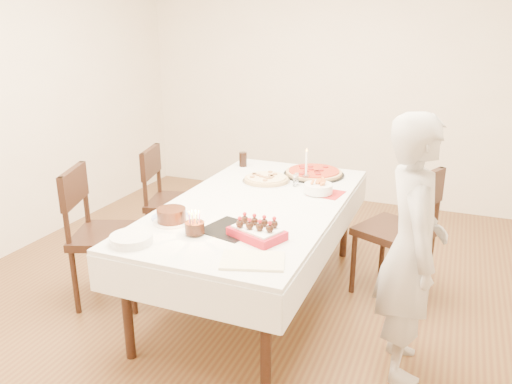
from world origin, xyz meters
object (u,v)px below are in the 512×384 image
at_px(person, 412,249).
at_px(layer_cake, 171,216).
at_px(pizza_white, 266,179).
at_px(birthday_cake, 194,222).
at_px(pasta_bowl, 318,188).
at_px(pizza_pepperoni, 314,173).
at_px(dining_table, 256,251).
at_px(chair_left_dessert, 109,236).
at_px(chair_right_savory, 394,231).
at_px(cola_glass, 243,159).
at_px(taper_candle, 306,165).
at_px(strawberry_box, 257,232).
at_px(chair_left_savory, 176,203).

distance_m(person, layer_cake, 1.44).
distance_m(pizza_white, birthday_cake, 1.13).
relative_size(pasta_bowl, layer_cake, 0.90).
xyz_separation_m(pizza_pepperoni, birthday_cake, (-0.31, -1.45, 0.06)).
bearing_deg(birthday_cake, person, 11.64).
distance_m(dining_table, person, 1.22).
relative_size(pizza_pepperoni, layer_cake, 2.16).
height_order(chair_left_dessert, person, person).
relative_size(pizza_white, pizza_pepperoni, 0.76).
xyz_separation_m(chair_right_savory, pasta_bowl, (-0.55, -0.10, 0.29)).
bearing_deg(pizza_white, cola_glass, 135.41).
bearing_deg(cola_glass, taper_candle, -18.79).
relative_size(cola_glass, birthday_cake, 0.95).
bearing_deg(cola_glass, strawberry_box, -63.37).
bearing_deg(chair_right_savory, pasta_bowl, -146.09).
bearing_deg(layer_cake, strawberry_box, -1.11).
bearing_deg(person, taper_candle, 27.56).
height_order(person, pizza_white, person).
xyz_separation_m(dining_table, layer_cake, (-0.35, -0.55, 0.42)).
bearing_deg(pizza_pepperoni, pasta_bowl, -70.15).
xyz_separation_m(chair_left_savory, layer_cake, (0.57, -0.98, 0.32)).
bearing_deg(pizza_white, layer_cake, -103.27).
distance_m(taper_candle, birthday_cake, 1.30).
height_order(dining_table, strawberry_box, strawberry_box).
bearing_deg(taper_candle, chair_left_dessert, -138.47).
xyz_separation_m(dining_table, person, (1.09, -0.40, 0.38)).
relative_size(dining_table, taper_candle, 7.89).
bearing_deg(chair_left_dessert, layer_cake, 146.31).
bearing_deg(pizza_pepperoni, chair_right_savory, -25.72).
distance_m(dining_table, pasta_bowl, 0.65).
height_order(cola_glass, birthday_cake, birthday_cake).
distance_m(person, strawberry_box, 0.87).
bearing_deg(person, pizza_pepperoni, 22.36).
bearing_deg(person, birthday_cake, 87.22).
xyz_separation_m(chair_left_savory, strawberry_box, (1.15, -0.99, 0.31)).
distance_m(pizza_pepperoni, birthday_cake, 1.48).
distance_m(dining_table, chair_left_savory, 1.02).
relative_size(chair_right_savory, strawberry_box, 3.23).
bearing_deg(pizza_pepperoni, strawberry_box, -88.13).
relative_size(taper_candle, birthday_cake, 2.08).
relative_size(person, cola_glass, 12.18).
bearing_deg(chair_left_savory, chair_right_savory, 165.76).
bearing_deg(cola_glass, pasta_bowl, -30.29).
relative_size(chair_right_savory, birthday_cake, 7.64).
bearing_deg(cola_glass, chair_right_savory, -15.23).
xyz_separation_m(pizza_pepperoni, layer_cake, (-0.54, -1.34, 0.03)).
distance_m(chair_right_savory, chair_left_dessert, 2.06).
xyz_separation_m(pasta_bowl, taper_candle, (-0.17, 0.26, 0.09)).
relative_size(chair_left_dessert, cola_glass, 8.07).
distance_m(chair_left_dessert, person, 2.07).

